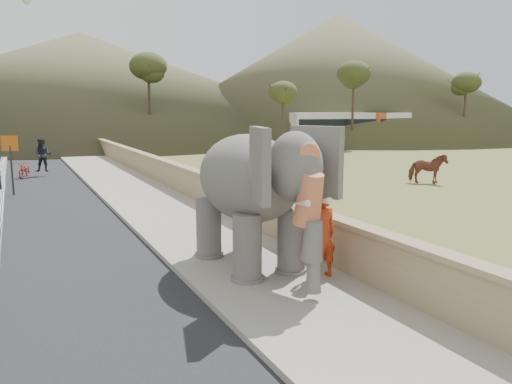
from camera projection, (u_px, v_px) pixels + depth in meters
ground at (349, 339)px, 7.54m from camera, size 160.00×160.00×0.00m
walkway at (166, 213)px, 16.40m from camera, size 3.00×120.00×0.15m
parapet at (213, 195)px, 17.04m from camera, size 0.30×120.00×1.10m
signboard at (11, 155)px, 19.77m from camera, size 0.60×0.08×2.40m
cow at (428, 169)px, 23.17m from camera, size 1.81×1.49×1.40m
distant_car at (313, 139)px, 46.04m from camera, size 4.55×3.24×1.44m
bus_white at (350, 130)px, 46.41m from camera, size 11.27×5.28×3.10m
bus_orange at (409, 128)px, 49.18m from camera, size 11.21×3.74×3.10m
hill_right at (337, 75)px, 67.88m from camera, size 56.00×56.00×16.00m
hill_far at (82, 84)px, 70.64m from camera, size 80.00×80.00×14.00m
elephant_and_man at (249, 197)px, 10.49m from camera, size 2.40×4.16×2.93m
motorcyclist at (35, 161)px, 25.33m from camera, size 1.91×1.68×1.99m
trees at (129, 101)px, 34.86m from camera, size 48.08×42.04×9.92m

